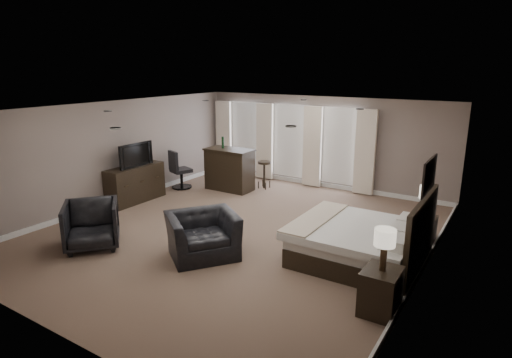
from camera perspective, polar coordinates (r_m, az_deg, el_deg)
The scene contains 16 objects.
room at distance 8.81m, azimuth -2.49°, elevation 0.87°, with size 7.60×8.60×2.64m.
window_bay at distance 12.78m, azimuth 4.35°, elevation 4.81°, with size 5.25×0.20×2.30m.
bed at distance 7.88m, azimuth 13.24°, elevation -5.98°, with size 2.14×2.04×1.36m, color silver.
nightstand_near at distance 6.52m, azimuth 16.27°, elevation -14.18°, with size 0.50×0.61×0.66m, color black.
nightstand_far at distance 9.14m, azimuth 21.45°, elevation -6.39°, with size 0.42×0.51×0.55m, color black.
lamp_near at distance 6.25m, azimuth 16.70°, elevation -9.04°, with size 0.30×0.30×0.61m, color beige.
lamp_far at distance 8.95m, azimuth 21.81°, elevation -2.83°, with size 0.31×0.31×0.64m, color beige.
wall_art at distance 7.31m, azimuth 22.04°, elevation 0.45°, with size 0.04×0.96×0.56m, color slate.
dresser at distance 11.50m, azimuth -15.78°, elevation -0.62°, with size 0.52×1.61×0.94m, color black.
tv at distance 11.37m, azimuth -15.97°, elevation 1.99°, with size 1.06×0.61×0.14m, color black.
armchair_near at distance 7.97m, azimuth -7.16°, elevation -6.51°, with size 1.24×0.81×1.08m, color black.
armchair_far at distance 8.87m, azimuth -21.10°, elevation -5.46°, with size 0.98×0.91×1.00m, color black.
bar_counter at distance 12.10m, azimuth -3.55°, elevation 1.31°, with size 1.36×0.71×1.19m, color black.
bar_stool_left at distance 12.07m, azimuth -4.02°, elevation 0.37°, with size 0.39×0.39×0.83m, color black.
bar_stool_right at distance 12.27m, azimuth 1.10°, elevation 0.56°, with size 0.37×0.37×0.79m, color black.
desk_chair at distance 12.42m, azimuth -9.95°, elevation 1.28°, with size 0.57×0.57×1.11m, color black.
Camera 1 is at (4.89, -7.02, 3.44)m, focal length 30.00 mm.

